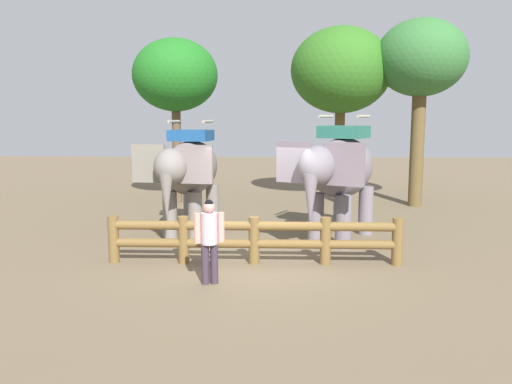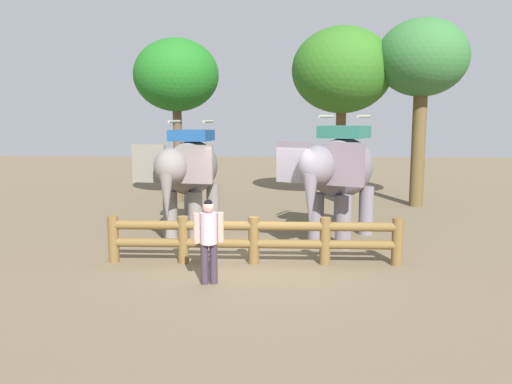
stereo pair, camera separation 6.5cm
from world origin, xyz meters
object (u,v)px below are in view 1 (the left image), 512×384
elephant_center (340,171)px  tree_far_left (175,76)px  log_fence (254,237)px  tree_far_right (421,61)px  tree_back_center (341,71)px  elephant_near_left (189,171)px  tourist_woman_in_black (209,235)px

elephant_center → tree_far_left: 8.50m
log_fence → tree_far_left: bearing=111.2°
tree_far_right → elephant_center: bearing=-122.3°
elephant_center → tree_back_center: size_ratio=0.59×
elephant_near_left → tree_far_left: size_ratio=0.61×
tree_far_left → tree_far_right: (8.76, -0.52, 0.46)m
log_fence → tree_back_center: 9.92m
tree_back_center → tourist_woman_in_black: bearing=-110.7°
elephant_center → tree_back_center: (0.79, 6.29, 3.04)m
elephant_center → tree_far_left: (-5.30, 6.01, 2.84)m
tourist_woman_in_black → tree_back_center: bearing=69.3°
tourist_woman_in_black → tree_far_left: bearing=103.8°
tree_far_left → tree_far_right: size_ratio=0.92×
log_fence → tree_far_right: 10.51m
log_fence → elephant_near_left: size_ratio=1.76×
tourist_woman_in_black → tree_far_right: bearing=54.8°
log_fence → tree_far_left: size_ratio=1.08×
tree_far_left → tree_back_center: (6.09, 0.29, 0.19)m
elephant_center → tree_far_right: size_ratio=0.58×
tree_back_center → tree_far_right: tree_far_right is taller
elephant_near_left → tree_far_right: size_ratio=0.56×
log_fence → tree_back_center: bearing=70.9°
tourist_woman_in_black → tree_far_right: 11.88m
tree_far_right → log_fence: bearing=-126.2°
elephant_near_left → elephant_center: (4.01, -0.76, 0.08)m
elephant_center → tree_far_right: (3.47, 5.48, 3.31)m
log_fence → elephant_near_left: elephant_near_left is taller
tree_far_left → tree_back_center: 6.10m
elephant_center → tree_far_right: 7.28m
elephant_near_left → tree_back_center: 7.96m
log_fence → tree_far_right: size_ratio=0.98×
elephant_near_left → tourist_woman_in_black: bearing=-76.2°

